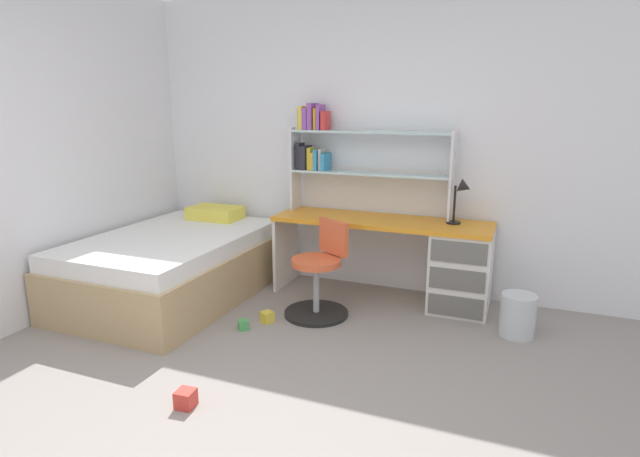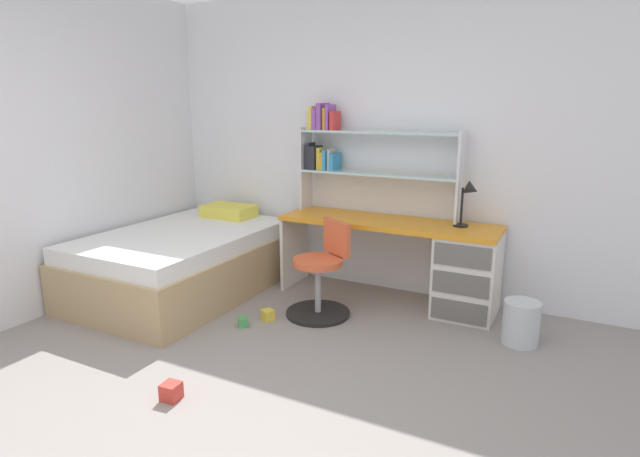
{
  "view_description": "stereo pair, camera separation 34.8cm",
  "coord_description": "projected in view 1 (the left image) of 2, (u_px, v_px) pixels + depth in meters",
  "views": [
    {
      "loc": [
        1.26,
        -1.94,
        1.68
      ],
      "look_at": [
        -0.14,
        1.54,
        0.76
      ],
      "focal_mm": 28.79,
      "sensor_mm": 36.0,
      "label": 1
    },
    {
      "loc": [
        1.57,
        -1.79,
        1.68
      ],
      "look_at": [
        -0.14,
        1.54,
        0.76
      ],
      "focal_mm": 28.79,
      "sensor_mm": 36.0,
      "label": 2
    }
  ],
  "objects": [
    {
      "name": "bed_platform",
      "position": [
        174.0,
        266.0,
        4.52
      ],
      "size": [
        1.26,
        1.89,
        0.69
      ],
      "color": "tan",
      "rests_on": "ground_plane"
    },
    {
      "name": "waste_bin",
      "position": [
        518.0,
        315.0,
        3.78
      ],
      "size": [
        0.25,
        0.25,
        0.32
      ],
      "primitive_type": "cylinder",
      "color": "silver",
      "rests_on": "ground_plane"
    },
    {
      "name": "toy_block_yellow_0",
      "position": [
        267.0,
        317.0,
        4.03
      ],
      "size": [
        0.12,
        0.12,
        0.09
      ],
      "primitive_type": "cube",
      "rotation": [
        0.0,
        0.0,
        2.68
      ],
      "color": "gold",
      "rests_on": "ground_plane"
    },
    {
      "name": "desk",
      "position": [
        437.0,
        260.0,
        4.3
      ],
      "size": [
        1.86,
        0.54,
        0.71
      ],
      "color": "orange",
      "rests_on": "ground_plane"
    },
    {
      "name": "toy_block_green_2",
      "position": [
        243.0,
        325.0,
        3.9
      ],
      "size": [
        0.11,
        0.11,
        0.08
      ],
      "primitive_type": "cube",
      "rotation": [
        0.0,
        0.0,
        0.71
      ],
      "color": "#479E51",
      "rests_on": "ground_plane"
    },
    {
      "name": "bookshelf_hutch",
      "position": [
        343.0,
        150.0,
        4.55
      ],
      "size": [
        1.45,
        0.22,
        0.97
      ],
      "color": "silver",
      "rests_on": "desk"
    },
    {
      "name": "toy_block_red_1",
      "position": [
        186.0,
        399.0,
        2.9
      ],
      "size": [
        0.11,
        0.11,
        0.1
      ],
      "primitive_type": "cube",
      "rotation": [
        0.0,
        0.0,
        1.66
      ],
      "color": "red",
      "rests_on": "ground_plane"
    },
    {
      "name": "ground_plane",
      "position": [
        233.0,
        445.0,
        2.6
      ],
      "size": [
        5.42,
        6.07,
        0.02
      ],
      "primitive_type": "cube",
      "color": "gray"
    },
    {
      "name": "room_shell",
      "position": [
        174.0,
        152.0,
        3.8
      ],
      "size": [
        5.42,
        6.07,
        2.66
      ],
      "color": "silver",
      "rests_on": "ground_plane"
    },
    {
      "name": "swivel_chair",
      "position": [
        319.0,
        279.0,
        4.13
      ],
      "size": [
        0.52,
        0.52,
        0.77
      ],
      "color": "black",
      "rests_on": "ground_plane"
    },
    {
      "name": "desk_lamp",
      "position": [
        462.0,
        194.0,
        4.13
      ],
      "size": [
        0.2,
        0.17,
        0.38
      ],
      "color": "black",
      "rests_on": "desk"
    }
  ]
}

